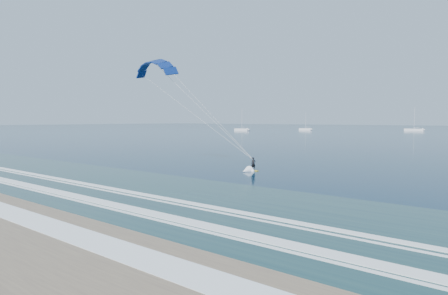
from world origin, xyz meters
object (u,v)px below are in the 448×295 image
sailboat_0 (242,129)px  sailboat_2 (414,130)px  kitesurfer_rig (200,108)px  sailboat_1 (306,129)px

sailboat_0 → sailboat_2: bearing=37.0°
kitesurfer_rig → sailboat_2: kitesurfer_rig is taller
kitesurfer_rig → sailboat_0: size_ratio=1.40×
sailboat_2 → kitesurfer_rig: bearing=-82.9°
kitesurfer_rig → sailboat_2: bearing=97.1°
sailboat_1 → sailboat_2: 59.21m
sailboat_0 → sailboat_2: sailboat_2 is taller
kitesurfer_rig → sailboat_2: (-24.94, 201.59, -7.05)m
sailboat_0 → sailboat_2: (76.51, 57.62, 0.01)m
sailboat_1 → sailboat_2: size_ratio=0.78×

